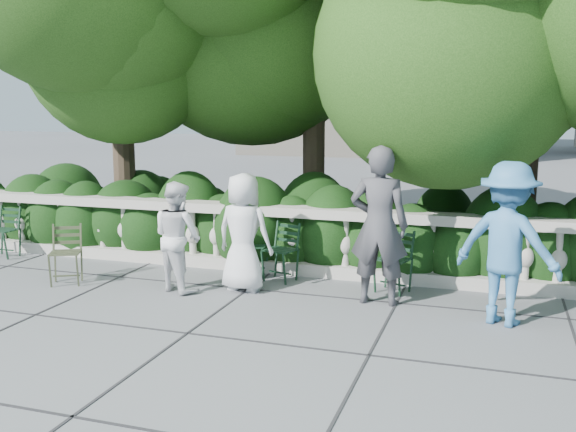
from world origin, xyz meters
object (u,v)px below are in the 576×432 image
(chair_c, at_px, (387,295))
(person_businessman, at_px, (244,232))
(person_casual_man, at_px, (178,236))
(person_woman_grey, at_px, (379,226))
(chair_d, at_px, (275,283))
(chair_weathered, at_px, (65,287))
(person_older_blue, at_px, (507,244))
(chair_b, at_px, (251,278))

(chair_c, bearing_deg, person_businessman, -150.34)
(chair_c, xyz_separation_m, person_casual_man, (-2.71, -0.65, 0.74))
(person_woman_grey, distance_m, person_casual_man, 2.67)
(chair_d, height_order, chair_weathered, same)
(chair_d, distance_m, person_older_blue, 3.26)
(chair_c, distance_m, person_woman_grey, 1.07)
(chair_b, relative_size, chair_weathered, 1.00)
(chair_weathered, relative_size, person_older_blue, 0.46)
(chair_b, distance_m, person_older_blue, 3.68)
(chair_weathered, height_order, person_businessman, person_businessman)
(chair_d, relative_size, person_casual_man, 0.57)
(chair_b, bearing_deg, person_businessman, -85.77)
(chair_d, bearing_deg, person_businessman, -107.15)
(chair_b, height_order, person_businessman, person_businessman)
(chair_b, height_order, person_casual_man, person_casual_man)
(chair_c, height_order, person_businessman, person_businessman)
(chair_c, bearing_deg, chair_weathered, -148.67)
(person_woman_grey, height_order, person_casual_man, person_woman_grey)
(chair_d, bearing_deg, chair_c, 11.94)
(chair_c, xyz_separation_m, person_older_blue, (1.44, -0.69, 0.92))
(chair_d, height_order, person_casual_man, person_casual_man)
(chair_weathered, xyz_separation_m, person_older_blue, (5.70, 0.31, 0.92))
(chair_weathered, height_order, person_casual_man, person_casual_man)
(person_businessman, xyz_separation_m, person_casual_man, (-0.84, -0.26, -0.06))
(person_casual_man, height_order, person_older_blue, person_older_blue)
(person_businessman, relative_size, person_woman_grey, 0.80)
(person_businessman, distance_m, person_casual_man, 0.88)
(chair_c, xyz_separation_m, person_businessman, (-1.87, -0.38, 0.79))
(chair_d, height_order, person_businessman, person_businessman)
(chair_c, xyz_separation_m, chair_d, (-1.59, 0.06, 0.00))
(chair_b, relative_size, person_woman_grey, 0.42)
(person_businessman, xyz_separation_m, person_woman_grey, (1.80, -0.01, 0.20))
(chair_b, xyz_separation_m, chair_c, (2.01, -0.21, 0.00))
(chair_b, xyz_separation_m, person_woman_grey, (1.95, -0.61, 0.99))
(chair_weathered, height_order, person_older_blue, person_older_blue)
(chair_weathered, distance_m, person_older_blue, 5.78)
(chair_b, bearing_deg, person_woman_grey, -26.62)
(chair_d, bearing_deg, person_casual_man, -133.24)
(chair_b, distance_m, chair_d, 0.44)
(chair_b, xyz_separation_m, chair_d, (0.42, -0.15, 0.00))
(chair_d, relative_size, chair_weathered, 1.00)
(chair_weathered, distance_m, person_woman_grey, 4.35)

